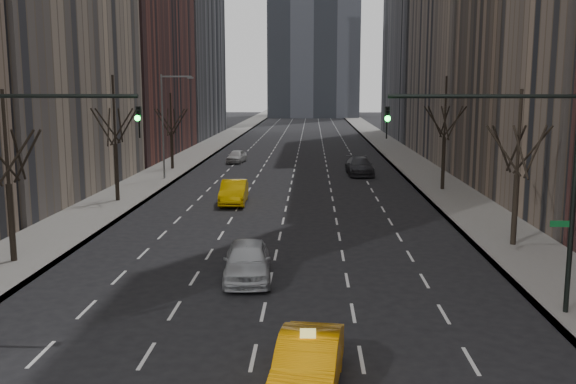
# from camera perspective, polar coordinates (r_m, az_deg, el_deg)

# --- Properties ---
(sidewalk_left) EXTENTS (4.50, 320.00, 0.15)m
(sidewalk_left) POSITION_cam_1_polar(r_m,az_deg,el_deg) (81.80, -7.72, 3.62)
(sidewalk_left) COLOR slate
(sidewalk_left) RESTS_ON ground
(sidewalk_right) EXTENTS (4.50, 320.00, 0.15)m
(sidewalk_right) POSITION_cam_1_polar(r_m,az_deg,el_deg) (81.28, 9.60, 3.54)
(sidewalk_right) COLOR slate
(sidewalk_right) RESTS_ON ground
(tree_lw_b) EXTENTS (3.36, 3.50, 7.82)m
(tree_lw_b) POSITION_cam_1_polar(r_m,az_deg,el_deg) (31.66, -23.58, 0.65)
(tree_lw_b) COLOR black
(tree_lw_b) RESTS_ON ground
(tree_lw_c) EXTENTS (3.36, 3.50, 8.74)m
(tree_lw_c) POSITION_cam_1_polar(r_m,az_deg,el_deg) (46.46, -15.09, 4.02)
(tree_lw_c) COLOR black
(tree_lw_c) RESTS_ON ground
(tree_lw_d) EXTENTS (3.36, 3.50, 7.36)m
(tree_lw_d) POSITION_cam_1_polar(r_m,az_deg,el_deg) (63.85, -10.31, 5.12)
(tree_lw_d) COLOR black
(tree_lw_d) RESTS_ON ground
(tree_rw_b) EXTENTS (3.36, 3.50, 7.82)m
(tree_rw_b) POSITION_cam_1_polar(r_m,az_deg,el_deg) (34.07, 19.68, 1.45)
(tree_rw_b) COLOR black
(tree_rw_b) RESTS_ON ground
(tree_rw_c) EXTENTS (3.36, 3.50, 8.74)m
(tree_rw_c) POSITION_cam_1_polar(r_m,az_deg,el_deg) (51.39, 13.71, 4.56)
(tree_rw_c) COLOR black
(tree_rw_c) RESTS_ON ground
(traffic_mast_left) EXTENTS (6.69, 0.39, 8.00)m
(traffic_mast_left) POSITION_cam_1_polar(r_m,az_deg,el_deg) (24.83, -23.77, 2.58)
(traffic_mast_left) COLOR black
(traffic_mast_left) RESTS_ON ground
(traffic_mast_right) EXTENTS (6.69, 0.39, 8.00)m
(traffic_mast_right) POSITION_cam_1_polar(r_m,az_deg,el_deg) (23.53, 20.42, 2.45)
(traffic_mast_right) COLOR black
(traffic_mast_right) RESTS_ON ground
(streetlight_far) EXTENTS (2.83, 0.22, 9.00)m
(streetlight_far) POSITION_cam_1_polar(r_m,az_deg,el_deg) (56.66, -10.74, 6.68)
(streetlight_far) COLOR slate
(streetlight_far) RESTS_ON ground
(taxi_sedan) EXTENTS (2.16, 4.84, 1.54)m
(taxi_sedan) POSITION_cam_1_polar(r_m,az_deg,el_deg) (17.62, 1.77, -15.11)
(taxi_sedan) COLOR #F39705
(taxi_sedan) RESTS_ON ground
(silver_sedan_ahead) EXTENTS (2.33, 4.98, 1.65)m
(silver_sedan_ahead) POSITION_cam_1_polar(r_m,az_deg,el_deg) (27.26, -3.64, -6.10)
(silver_sedan_ahead) COLOR #ABAEB3
(silver_sedan_ahead) RESTS_ON ground
(far_taxi) EXTENTS (1.89, 5.01, 1.63)m
(far_taxi) POSITION_cam_1_polar(r_m,az_deg,el_deg) (44.84, -4.84, -0.02)
(far_taxi) COLOR #FCBD05
(far_taxi) RESTS_ON ground
(far_suv_grey) EXTENTS (2.56, 5.71, 1.63)m
(far_suv_grey) POSITION_cam_1_polar(r_m,az_deg,el_deg) (59.79, 6.37, 2.29)
(far_suv_grey) COLOR #2F2F34
(far_suv_grey) RESTS_ON ground
(far_car_white) EXTENTS (2.08, 4.23, 1.39)m
(far_car_white) POSITION_cam_1_polar(r_m,az_deg,el_deg) (69.36, -4.60, 3.18)
(far_car_white) COLOR silver
(far_car_white) RESTS_ON ground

